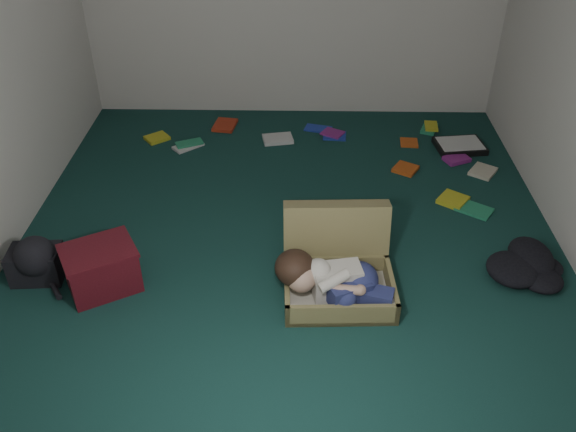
{
  "coord_description": "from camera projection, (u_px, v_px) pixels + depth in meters",
  "views": [
    {
      "loc": [
        0.07,
        -3.57,
        2.76
      ],
      "look_at": [
        0.0,
        -0.15,
        0.35
      ],
      "focal_mm": 38.0,
      "sensor_mm": 36.0,
      "label": 1
    }
  ],
  "objects": [
    {
      "name": "clothing_pile",
      "position": [
        529.0,
        264.0,
        4.19
      ],
      "size": [
        0.56,
        0.5,
        0.15
      ],
      "primitive_type": null,
      "rotation": [
        0.0,
        0.0,
        -0.26
      ],
      "color": "black",
      "rests_on": "floor"
    },
    {
      "name": "person",
      "position": [
        333.0,
        280.0,
        3.87
      ],
      "size": [
        0.78,
        0.36,
        0.32
      ],
      "rotation": [
        0.0,
        0.0,
        0.04
      ],
      "color": "silver",
      "rests_on": "suitcase"
    },
    {
      "name": "paper_tray",
      "position": [
        460.0,
        146.0,
        5.66
      ],
      "size": [
        0.48,
        0.38,
        0.06
      ],
      "rotation": [
        0.0,
        0.0,
        0.14
      ],
      "color": "black",
      "rests_on": "floor"
    },
    {
      "name": "suitcase",
      "position": [
        338.0,
        267.0,
        4.04
      ],
      "size": [
        0.74,
        0.72,
        0.52
      ],
      "rotation": [
        0.0,
        0.0,
        0.04
      ],
      "color": "olive",
      "rests_on": "floor"
    },
    {
      "name": "backpack",
      "position": [
        36.0,
        263.0,
        4.12
      ],
      "size": [
        0.44,
        0.37,
        0.25
      ],
      "primitive_type": null,
      "rotation": [
        0.0,
        0.0,
        0.07
      ],
      "color": "black",
      "rests_on": "floor"
    },
    {
      "name": "wall_front",
      "position": [
        274.0,
        354.0,
        1.92
      ],
      "size": [
        4.5,
        0.0,
        4.5
      ],
      "primitive_type": "plane",
      "rotation": [
        -1.57,
        0.0,
        0.0
      ],
      "color": "silver",
      "rests_on": "ground"
    },
    {
      "name": "maroon_bin",
      "position": [
        101.0,
        268.0,
        4.02
      ],
      "size": [
        0.58,
        0.54,
        0.32
      ],
      "rotation": [
        0.0,
        0.0,
        0.51
      ],
      "color": "#511019",
      "rests_on": "floor"
    },
    {
      "name": "book_scatter",
      "position": [
        359.0,
        151.0,
        5.62
      ],
      "size": [
        3.19,
        1.69,
        0.02
      ],
      "color": "gold",
      "rests_on": "floor"
    },
    {
      "name": "floor",
      "position": [
        288.0,
        243.0,
        4.51
      ],
      "size": [
        4.5,
        4.5,
        0.0
      ],
      "primitive_type": "plane",
      "color": "#133732",
      "rests_on": "ground"
    }
  ]
}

